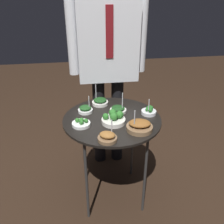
{
  "coord_description": "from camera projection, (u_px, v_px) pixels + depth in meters",
  "views": [
    {
      "loc": [
        -0.23,
        -1.57,
        1.63
      ],
      "look_at": [
        0.0,
        0.0,
        0.79
      ],
      "focal_mm": 40.0,
      "sensor_mm": 36.0,
      "label": 1
    }
  ],
  "objects": [
    {
      "name": "bowl_roast_front_center",
      "position": [
        107.0,
        137.0,
        1.55
      ],
      "size": [
        0.12,
        0.12,
        0.14
      ],
      "color": "brown",
      "rests_on": "serving_cart"
    },
    {
      "name": "bowl_broccoli_far_rim",
      "position": [
        114.0,
        118.0,
        1.74
      ],
      "size": [
        0.17,
        0.17,
        0.09
      ],
      "color": "silver",
      "rests_on": "serving_cart"
    },
    {
      "name": "serving_cart",
      "position": [
        112.0,
        124.0,
        1.84
      ],
      "size": [
        0.72,
        0.72,
        0.74
      ],
      "color": "black",
      "rests_on": "ground_plane"
    },
    {
      "name": "bowl_roast_front_right",
      "position": [
        139.0,
        126.0,
        1.66
      ],
      "size": [
        0.18,
        0.18,
        0.16
      ],
      "color": "brown",
      "rests_on": "serving_cart"
    },
    {
      "name": "ground_plane",
      "position": [
        112.0,
        193.0,
        2.16
      ],
      "size": [
        8.0,
        8.0,
        0.0
      ],
      "primitive_type": "plane",
      "color": "black"
    },
    {
      "name": "bowl_spinach_near_rim",
      "position": [
        85.0,
        109.0,
        1.89
      ],
      "size": [
        0.11,
        0.11,
        0.13
      ],
      "color": "white",
      "rests_on": "serving_cart"
    },
    {
      "name": "bowl_spinach_back_right",
      "position": [
        118.0,
        109.0,
        1.89
      ],
      "size": [
        0.13,
        0.13,
        0.16
      ],
      "color": "silver",
      "rests_on": "serving_cart"
    },
    {
      "name": "bowl_spinach_front_left",
      "position": [
        100.0,
        102.0,
        2.01
      ],
      "size": [
        0.13,
        0.13,
        0.17
      ],
      "color": "silver",
      "rests_on": "serving_cart"
    },
    {
      "name": "waiter_figure",
      "position": [
        108.0,
        50.0,
        2.07
      ],
      "size": [
        0.65,
        0.24,
        1.77
      ],
      "color": "black",
      "rests_on": "ground_plane"
    },
    {
      "name": "bowl_broccoli_mid_left",
      "position": [
        81.0,
        123.0,
        1.71
      ],
      "size": [
        0.13,
        0.13,
        0.06
      ],
      "color": "white",
      "rests_on": "serving_cart"
    },
    {
      "name": "bowl_broccoli_center",
      "position": [
        149.0,
        111.0,
        1.86
      ],
      "size": [
        0.11,
        0.11,
        0.13
      ],
      "color": "silver",
      "rests_on": "serving_cart"
    }
  ]
}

